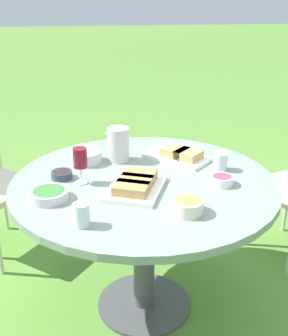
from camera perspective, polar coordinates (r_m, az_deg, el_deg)
name	(u,v)px	position (r m, az deg, el deg)	size (l,w,h in m)	color
ground_plane	(144,305)	(2.43, 0.00, -18.01)	(40.00, 40.00, 0.00)	#5B8C38
dining_table	(144,200)	(2.06, 0.00, -4.35)	(1.27, 1.27, 0.76)	#4C4C51
water_pitcher	(118,144)	(2.21, -3.49, 3.21)	(0.12, 0.12, 0.18)	silver
wine_glass	(80,159)	(1.95, -8.64, 1.18)	(0.07, 0.07, 0.17)	silver
platter_bread_main	(136,185)	(1.90, -1.15, -2.28)	(0.33, 0.38, 0.06)	white
platter_charcuterie	(178,155)	(2.25, 4.67, 1.73)	(0.38, 0.38, 0.06)	white
bowl_fries	(187,206)	(1.72, 5.90, -5.09)	(0.13, 0.13, 0.06)	beige
bowl_salad	(49,194)	(1.87, -12.74, -3.49)	(0.17, 0.17, 0.04)	silver
bowl_olives	(62,174)	(2.06, -11.08, -0.83)	(0.10, 0.10, 0.04)	#334256
bowl_dip_red	(222,180)	(1.99, 10.50, -1.58)	(0.11, 0.11, 0.04)	white
bowl_dip_cream	(85,156)	(2.23, -7.93, 1.63)	(0.17, 0.17, 0.06)	silver
cup_water_near	(82,215)	(1.63, -8.46, -6.30)	(0.06, 0.06, 0.09)	silver
cup_water_far	(220,162)	(2.14, 10.30, 0.85)	(0.07, 0.07, 0.09)	silver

